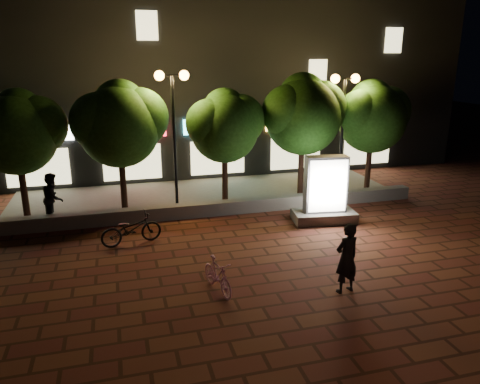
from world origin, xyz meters
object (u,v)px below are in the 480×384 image
object	(u,v)px
ad_kiosk	(325,195)
rider	(347,258)
tree_left	(120,121)
tree_right	(304,112)
tree_mid	(225,124)
street_lamp_right	(344,103)
tree_far_left	(17,129)
tree_far_right	(373,114)
street_lamp_left	(173,105)
scooter_pink	(218,275)
pedestrian	(53,198)
scooter_parked	(131,229)

from	to	relation	value
ad_kiosk	rider	size ratio (longest dim) A/B	1.30
tree_left	tree_right	size ratio (longest dim) A/B	0.97
tree_mid	street_lamp_right	size ratio (longest dim) A/B	0.90
tree_far_left	tree_far_right	bearing A→B (deg)	0.00
tree_left	tree_far_left	bearing A→B (deg)	-180.00
street_lamp_left	rider	world-z (taller)	street_lamp_left
street_lamp_right	tree_far_left	bearing A→B (deg)	178.79
tree_mid	street_lamp_left	xyz separation A→B (m)	(-2.05, -0.26, 0.81)
tree_far_right	scooter_pink	world-z (taller)	tree_far_right
tree_far_right	tree_mid	bearing A→B (deg)	-180.00
street_lamp_left	street_lamp_right	distance (m)	7.00
tree_far_left	scooter_pink	size ratio (longest dim) A/B	3.11
street_lamp_right	pedestrian	distance (m)	11.81
tree_left	street_lamp_left	distance (m)	2.05
scooter_pink	ad_kiosk	bearing A→B (deg)	25.84
pedestrian	street_lamp_left	bearing A→B (deg)	-80.27
street_lamp_left	rider	bearing A→B (deg)	-67.77
ad_kiosk	scooter_parked	distance (m)	6.84
tree_mid	scooter_parked	bearing A→B (deg)	-138.43
scooter_parked	pedestrian	world-z (taller)	pedestrian
ad_kiosk	scooter_pink	world-z (taller)	ad_kiosk
rider	tree_right	bearing A→B (deg)	-117.69
street_lamp_right	pedestrian	xyz separation A→B (m)	(-11.42, -0.70, -2.91)
tree_far_right	street_lamp_right	world-z (taller)	street_lamp_right
tree_right	tree_far_right	world-z (taller)	tree_right
pedestrian	ad_kiosk	bearing A→B (deg)	-102.65
tree_far_left	tree_mid	distance (m)	7.50
tree_left	tree_mid	size ratio (longest dim) A/B	1.09
street_lamp_left	scooter_pink	size ratio (longest dim) A/B	3.47
street_lamp_left	street_lamp_right	bearing A→B (deg)	0.00
tree_mid	pedestrian	bearing A→B (deg)	-171.54
tree_far_right	rider	world-z (taller)	tree_far_right
tree_right	rider	world-z (taller)	tree_right
tree_far_right	ad_kiosk	distance (m)	5.39
street_lamp_left	street_lamp_right	size ratio (longest dim) A/B	1.04
tree_far_left	rider	bearing A→B (deg)	-43.06
scooter_pink	pedestrian	bearing A→B (deg)	111.95
rider	scooter_pink	bearing A→B (deg)	-28.14
tree_far_left	ad_kiosk	distance (m)	11.10
tree_left	scooter_parked	bearing A→B (deg)	-89.02
tree_far_left	tree_far_right	xyz separation A→B (m)	(14.00, 0.00, 0.08)
tree_right	scooter_parked	world-z (taller)	tree_right
tree_mid	ad_kiosk	xyz separation A→B (m)	(2.88, -3.19, -2.24)
scooter_pink	rider	xyz separation A→B (m)	(3.11, -0.86, 0.48)
street_lamp_right	scooter_parked	bearing A→B (deg)	-160.04
tree_left	tree_right	world-z (taller)	tree_right
tree_mid	street_lamp_left	distance (m)	2.22
scooter_pink	pedestrian	size ratio (longest dim) A/B	0.83
tree_far_right	ad_kiosk	bearing A→B (deg)	-138.62
scooter_pink	tree_far_left	bearing A→B (deg)	113.65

